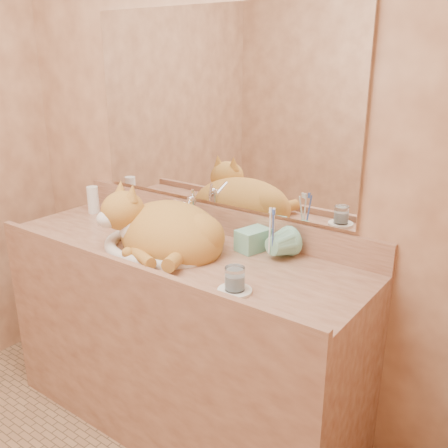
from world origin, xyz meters
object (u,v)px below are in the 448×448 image
Objects in this scene: sink_basin at (161,229)px; water_glass at (235,279)px; vanity_counter at (179,340)px; soap_dispenser at (241,230)px; cat at (163,228)px; toothbrush_cup at (271,248)px.

water_glass is (0.48, -0.16, -0.03)m from sink_basin.
vanity_counter is 0.59m from soap_dispenser.
cat is 0.32m from soap_dispenser.
sink_basin is at bearing 179.01° from cat.
vanity_counter is 0.65m from water_glass.
water_glass is at bearing -7.49° from cat.
cat is 0.45m from toothbrush_cup.
cat is at bearing -141.22° from soap_dispenser.
sink_basin is at bearing -162.70° from toothbrush_cup.
cat reaches higher than toothbrush_cup.
soap_dispenser is 2.50× the size of water_glass.
cat reaches higher than water_glass.
vanity_counter is 0.51m from sink_basin.
cat is 2.47× the size of soap_dispenser.
cat is 6.19× the size of water_glass.
soap_dispenser is at bearing 24.86° from vanity_counter.
water_glass is (0.46, -0.15, -0.04)m from cat.
cat reaches higher than soap_dispenser.
soap_dispenser is at bearing 31.62° from sink_basin.
cat reaches higher than sink_basin.
soap_dispenser is at bearing -177.86° from toothbrush_cup.
soap_dispenser reaches higher than water_glass.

